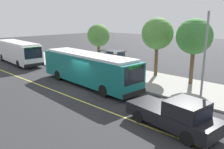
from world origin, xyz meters
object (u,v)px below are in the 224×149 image
transit_bus_second (18,51)px  pickup_truck (175,115)px  transit_bus_main (88,68)px  pedestrian_commuter (105,65)px  waiting_bench (113,68)px  route_sign_post (115,62)px

transit_bus_second → pickup_truck: 25.47m
transit_bus_main → pickup_truck: bearing=-13.4°
transit_bus_second → pedestrian_commuter: bearing=15.0°
pedestrian_commuter → waiting_bench: bearing=78.2°
pickup_truck → route_sign_post: bearing=151.4°
route_sign_post → pedestrian_commuter: bearing=155.5°
transit_bus_main → route_sign_post: (0.98, 2.60, 0.34)m
route_sign_post → pickup_truck: bearing=-28.6°
transit_bus_second → pickup_truck: transit_bus_second is taller
transit_bus_second → pedestrian_commuter: size_ratio=6.33×
pickup_truck → waiting_bench: pickup_truck is taller
transit_bus_second → route_sign_post: (16.09, 2.32, 0.34)m
transit_bus_main → transit_bus_second: size_ratio=1.09×
transit_bus_second → waiting_bench: bearing=18.8°
route_sign_post → pedestrian_commuter: (-2.73, 1.24, -0.84)m
pickup_truck → pedestrian_commuter: size_ratio=3.32×
pickup_truck → route_sign_post: size_ratio=2.00×
transit_bus_main → route_sign_post: size_ratio=4.15×
pickup_truck → waiting_bench: bearing=148.0°
transit_bus_main → waiting_bench: bearing=107.4°
waiting_bench → pickup_truck: bearing=-32.0°
transit_bus_second → waiting_bench: size_ratio=6.68×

